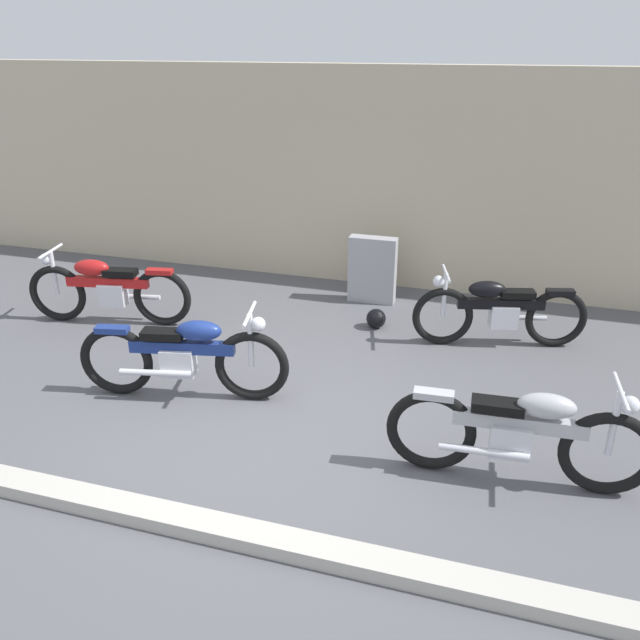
{
  "coord_description": "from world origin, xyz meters",
  "views": [
    {
      "loc": [
        2.01,
        -4.69,
        3.43
      ],
      "look_at": [
        0.12,
        1.53,
        0.55
      ],
      "focal_mm": 35.91,
      "sensor_mm": 36.0,
      "label": 1
    }
  ],
  "objects_px": {
    "motorcycle_blue": "(185,356)",
    "stone_marker": "(372,270)",
    "motorcycle_black": "(498,311)",
    "helmet": "(376,319)",
    "motorcycle_red": "(107,289)",
    "motorcycle_silver": "(520,433)"
  },
  "relations": [
    {
      "from": "helmet",
      "to": "motorcycle_silver",
      "type": "distance_m",
      "value": 3.26
    },
    {
      "from": "helmet",
      "to": "motorcycle_red",
      "type": "distance_m",
      "value": 3.48
    },
    {
      "from": "motorcycle_black",
      "to": "motorcycle_red",
      "type": "bearing_deg",
      "value": -5.16
    },
    {
      "from": "helmet",
      "to": "motorcycle_black",
      "type": "bearing_deg",
      "value": -2.84
    },
    {
      "from": "stone_marker",
      "to": "helmet",
      "type": "xyz_separation_m",
      "value": [
        0.26,
        -0.88,
        -0.34
      ]
    },
    {
      "from": "stone_marker",
      "to": "motorcycle_silver",
      "type": "height_order",
      "value": "motorcycle_silver"
    },
    {
      "from": "motorcycle_silver",
      "to": "stone_marker",
      "type": "bearing_deg",
      "value": 116.37
    },
    {
      "from": "stone_marker",
      "to": "motorcycle_silver",
      "type": "xyz_separation_m",
      "value": [
        2.04,
        -3.58,
        -0.0
      ]
    },
    {
      "from": "motorcycle_silver",
      "to": "motorcycle_red",
      "type": "xyz_separation_m",
      "value": [
        -5.14,
        1.86,
        0.0
      ]
    },
    {
      "from": "motorcycle_blue",
      "to": "stone_marker",
      "type": "bearing_deg",
      "value": 56.25
    },
    {
      "from": "helmet",
      "to": "motorcycle_blue",
      "type": "xyz_separation_m",
      "value": [
        -1.5,
        -2.26,
        0.34
      ]
    },
    {
      "from": "motorcycle_black",
      "to": "motorcycle_red",
      "type": "relative_size",
      "value": 0.95
    },
    {
      "from": "motorcycle_blue",
      "to": "motorcycle_red",
      "type": "distance_m",
      "value": 2.33
    },
    {
      "from": "motorcycle_blue",
      "to": "motorcycle_silver",
      "type": "distance_m",
      "value": 3.31
    },
    {
      "from": "motorcycle_black",
      "to": "motorcycle_red",
      "type": "height_order",
      "value": "motorcycle_red"
    },
    {
      "from": "helmet",
      "to": "motorcycle_black",
      "type": "xyz_separation_m",
      "value": [
        1.49,
        -0.07,
        0.32
      ]
    },
    {
      "from": "stone_marker",
      "to": "motorcycle_silver",
      "type": "bearing_deg",
      "value": -60.38
    },
    {
      "from": "stone_marker",
      "to": "motorcycle_blue",
      "type": "bearing_deg",
      "value": -111.68
    },
    {
      "from": "stone_marker",
      "to": "motorcycle_black",
      "type": "xyz_separation_m",
      "value": [
        1.75,
        -0.95,
        -0.02
      ]
    },
    {
      "from": "motorcycle_black",
      "to": "motorcycle_silver",
      "type": "distance_m",
      "value": 2.65
    },
    {
      "from": "stone_marker",
      "to": "motorcycle_blue",
      "type": "relative_size",
      "value": 0.44
    },
    {
      "from": "motorcycle_red",
      "to": "motorcycle_silver",
      "type": "bearing_deg",
      "value": 149.09
    }
  ]
}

